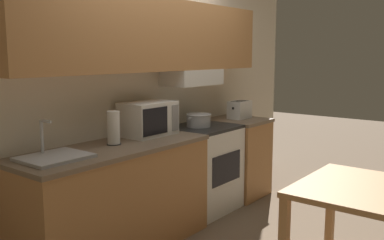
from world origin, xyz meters
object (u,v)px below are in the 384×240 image
object	(u,v)px
cooking_pot	(198,120)
sink_basin	(54,156)
dining_table	(358,205)
stove_range	(202,168)
microwave	(148,119)
paper_towel_roll	(113,128)
toaster	(240,110)

from	to	relation	value
cooking_pot	sink_basin	size ratio (longest dim) A/B	0.74
cooking_pot	dining_table	distance (m)	1.93
stove_range	microwave	world-z (taller)	microwave
cooking_pot	paper_towel_roll	distance (m)	1.11
microwave	toaster	xyz separation A→B (m)	(1.39, -0.11, -0.05)
microwave	dining_table	distance (m)	1.91
paper_towel_roll	sink_basin	bearing A→B (deg)	-175.48
microwave	paper_towel_roll	distance (m)	0.47
sink_basin	dining_table	world-z (taller)	sink_basin
stove_range	cooking_pot	xyz separation A→B (m)	(-0.05, 0.02, 0.51)
microwave	cooking_pot	bearing A→B (deg)	-7.00
sink_basin	microwave	bearing A→B (deg)	5.82
cooking_pot	sink_basin	bearing A→B (deg)	-179.04
cooking_pot	toaster	xyz separation A→B (m)	(0.74, -0.03, 0.03)
stove_range	toaster	world-z (taller)	toaster
stove_range	cooking_pot	bearing A→B (deg)	160.96
cooking_pot	sink_basin	xyz separation A→B (m)	(-1.70, -0.03, -0.05)
toaster	sink_basin	size ratio (longest dim) A/B	0.62
toaster	sink_basin	distance (m)	2.44
sink_basin	dining_table	bearing A→B (deg)	-59.31
stove_range	dining_table	distance (m)	1.92
sink_basin	paper_towel_roll	xyz separation A→B (m)	(0.59, 0.05, 0.12)
cooking_pot	dining_table	world-z (taller)	cooking_pot
stove_range	paper_towel_roll	size ratio (longest dim) A/B	3.23
toaster	paper_towel_roll	world-z (taller)	paper_towel_roll
toaster	sink_basin	world-z (taller)	sink_basin
cooking_pot	microwave	bearing A→B (deg)	173.00
sink_basin	stove_range	bearing A→B (deg)	0.39
stove_range	paper_towel_roll	distance (m)	1.30
microwave	toaster	world-z (taller)	microwave
stove_range	dining_table	world-z (taller)	stove_range
paper_towel_roll	toaster	bearing A→B (deg)	-1.36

